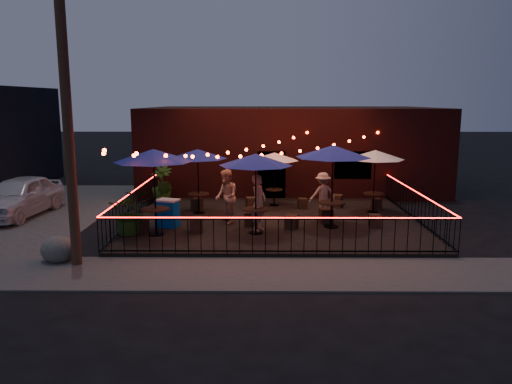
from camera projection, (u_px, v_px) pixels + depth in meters
ground at (276, 239)px, 15.85m from camera, size 110.00×110.00×0.00m
patio at (274, 222)px, 17.81m from camera, size 10.00×8.00×0.15m
sidewalk at (280, 273)px, 12.65m from camera, size 18.00×2.50×0.05m
brick_building at (290, 147)px, 25.31m from camera, size 14.00×8.00×4.00m
utility_pole at (67, 114)px, 12.61m from camera, size 0.26×0.26×8.00m
fence_front at (278, 236)px, 13.77m from camera, size 10.00×0.04×1.04m
fence_left at (134, 206)px, 17.74m from camera, size 0.04×8.00×1.04m
fence_right at (415, 206)px, 17.66m from camera, size 0.04×8.00×1.04m
festoon_lights at (245, 155)px, 17.08m from camera, size 10.02×8.72×1.32m
cafe_table_0 at (154, 157)px, 15.39m from camera, size 2.91×2.91×2.73m
cafe_table_1 at (198, 155)px, 18.47m from camera, size 2.28×2.28×2.42m
cafe_table_2 at (256, 161)px, 15.59m from camera, size 2.47×2.47×2.56m
cafe_table_3 at (274, 157)px, 19.86m from camera, size 2.37×2.37×2.15m
cafe_table_4 at (333, 153)px, 16.34m from camera, size 3.04×3.04×2.75m
cafe_table_5 at (375, 156)px, 18.60m from camera, size 2.49×2.49×2.38m
bistro_chair_0 at (142, 226)px, 16.03m from camera, size 0.49×0.49×0.45m
bistro_chair_1 at (196, 225)px, 16.11m from camera, size 0.46×0.46×0.48m
bistro_chair_2 at (169, 206)px, 19.08m from camera, size 0.40×0.40×0.40m
bistro_chair_3 at (197, 204)px, 19.46m from camera, size 0.48×0.48×0.43m
bistro_chair_4 at (251, 219)px, 16.97m from camera, size 0.45×0.45×0.47m
bistro_chair_5 at (292, 222)px, 16.55m from camera, size 0.50×0.50×0.46m
bistro_chair_6 at (251, 204)px, 19.41m from camera, size 0.49×0.49×0.49m
bistro_chair_7 at (302, 203)px, 19.64m from camera, size 0.38×0.38×0.40m
bistro_chair_8 at (326, 216)px, 17.33m from camera, size 0.48×0.48×0.50m
bistro_chair_9 at (374, 221)px, 16.73m from camera, size 0.37×0.37×0.44m
bistro_chair_10 at (337, 201)px, 19.86m from camera, size 0.55×0.55×0.50m
bistro_chair_11 at (376, 204)px, 19.56m from camera, size 0.38×0.38×0.41m
patron_a at (259, 203)px, 16.15m from camera, size 0.68×0.80×1.85m
patron_b at (226, 197)px, 17.16m from camera, size 0.97×1.09×1.88m
patron_c at (323, 194)px, 18.42m from camera, size 1.16×0.88×1.59m
potted_shrub_a at (131, 212)px, 15.76m from camera, size 1.56×1.43×1.46m
potted_shrub_b at (163, 196)px, 18.88m from camera, size 0.81×0.71×1.24m
potted_shrub_c at (162, 184)px, 20.75m from camera, size 0.98×0.98×1.52m
cooler at (168, 213)px, 16.75m from camera, size 0.84×0.71×0.94m
boulder at (59, 250)px, 13.53m from camera, size 1.11×1.01×0.72m
car_white at (19, 196)px, 18.91m from camera, size 2.16×4.59×1.52m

